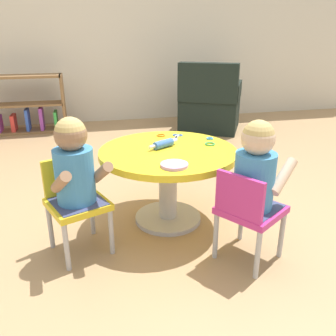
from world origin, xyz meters
name	(u,v)px	position (x,y,z in m)	size (l,w,h in m)	color
ground_plane	(168,219)	(0.00, 0.00, 0.00)	(10.00, 10.00, 0.00)	tan
back_wall	(116,14)	(0.00, 3.00, 1.40)	(8.00, 0.12, 2.80)	silver
craft_table	(168,168)	(0.00, 0.00, 0.38)	(0.87, 0.87, 0.50)	silver
child_chair_left	(75,201)	(-0.58, -0.20, 0.31)	(0.39, 0.39, 0.54)	#B7B7BC
seated_child_left	(74,165)	(-0.57, -0.24, 0.53)	(0.38, 0.42, 0.51)	#3F4772
child_chair_right	(248,211)	(0.31, -0.53, 0.31)	(0.42, 0.42, 0.54)	#B7B7BC
seated_child_right	(256,169)	(0.34, -0.51, 0.53)	(0.44, 0.41, 0.51)	#3F4772
bookshelf_low	(26,108)	(-1.20, 2.55, 0.31)	(0.93, 0.28, 0.70)	olive
armchair_dark	(210,106)	(1.04, 2.15, 0.31)	(0.95, 0.96, 0.85)	black
rolling_pin	(163,144)	(-0.02, 0.04, 0.52)	(0.21, 0.13, 0.05)	#3F72CC
craft_scissors	(177,136)	(0.13, 0.27, 0.50)	(0.10, 0.14, 0.01)	silver
playdough_blob_0	(174,165)	(-0.03, -0.30, 0.51)	(0.15, 0.15, 0.02)	#CC99E5
cookie_cutter_0	(161,135)	(0.02, 0.31, 0.50)	(0.06, 0.06, 0.01)	orange
cookie_cutter_1	(210,144)	(0.29, 0.04, 0.50)	(0.07, 0.07, 0.01)	#4CB259
cookie_cutter_2	(210,138)	(0.33, 0.15, 0.50)	(0.05, 0.05, 0.01)	#3F99D8
cookie_cutter_3	(164,142)	(0.01, 0.15, 0.50)	(0.06, 0.06, 0.01)	#D83FA5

